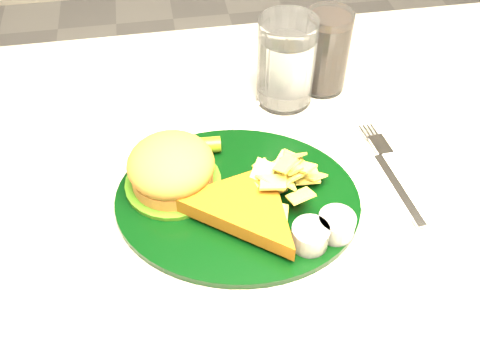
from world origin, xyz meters
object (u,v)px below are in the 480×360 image
object	(u,v)px
dinner_plate	(237,184)
cola_glass	(326,52)
table	(241,345)
fork_napkin	(396,184)
water_glass	(286,62)

from	to	relation	value
dinner_plate	cola_glass	bearing A→B (deg)	64.58
table	fork_napkin	world-z (taller)	fork_napkin
cola_glass	table	bearing A→B (deg)	-127.28
dinner_plate	water_glass	xyz separation A→B (m)	(0.10, 0.19, 0.03)
cola_glass	fork_napkin	xyz separation A→B (m)	(0.03, -0.21, -0.05)
table	water_glass	world-z (taller)	water_glass
dinner_plate	table	bearing A→B (deg)	-1.38
fork_napkin	water_glass	bearing A→B (deg)	111.33
water_glass	fork_napkin	world-z (taller)	water_glass
water_glass	fork_napkin	size ratio (longest dim) A/B	0.80
dinner_plate	fork_napkin	xyz separation A→B (m)	(0.20, -0.01, -0.03)
dinner_plate	water_glass	distance (m)	0.21
water_glass	fork_napkin	xyz separation A→B (m)	(0.10, -0.19, -0.06)
table	cola_glass	xyz separation A→B (m)	(0.16, 0.21, 0.44)
table	water_glass	distance (m)	0.49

